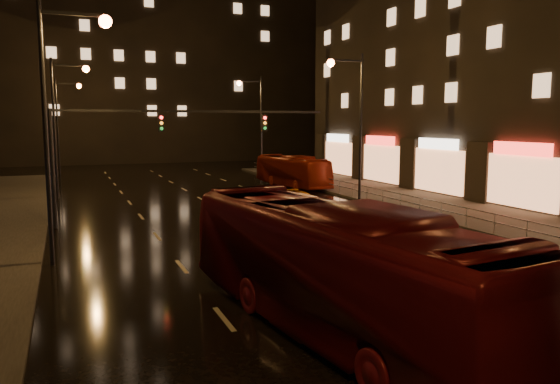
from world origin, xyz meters
The scene contains 9 objects.
ground centered at (0.00, 20.00, 0.00)m, with size 140.00×140.00×0.00m, color black.
sidewalk_right centered at (13.50, 15.00, 0.07)m, with size 7.00×70.00×0.15m, color #38332D.
building_distant centered at (4.00, 72.00, 18.00)m, with size 44.00×16.00×36.00m, color black.
traffic_signal centered at (-5.06, 20.00, 4.74)m, with size 15.31×0.32×6.20m.
railing_right centered at (10.20, 18.00, 0.90)m, with size 0.05×56.00×1.00m.
bus_red centered at (-2.54, 2.00, 1.72)m, with size 2.90×12.37×3.45m, color #5D0D13.
bus_curb centered at (9.00, 32.46, 1.34)m, with size 2.26×9.64×2.68m, color maroon.
taxi_near centered at (0.50, 1.00, 0.66)m, with size 1.55×3.85×1.31m, color #CD5913.
taxi_far centered at (4.08, 19.45, 0.65)m, with size 1.82×4.47×1.30m, color orange.
Camera 1 is at (-8.94, -10.32, 5.51)m, focal length 35.00 mm.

